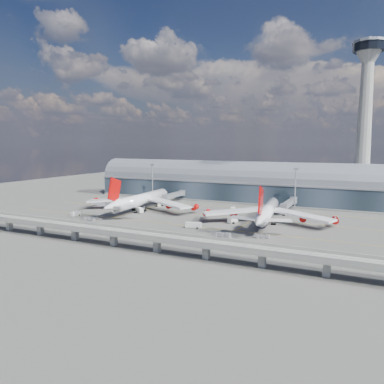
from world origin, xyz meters
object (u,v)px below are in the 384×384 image
at_px(service_truck_0, 75,214).
at_px(service_truck_3, 233,220).
at_px(cargo_train_0, 89,219).
at_px(service_truck_5, 159,204).
at_px(cargo_train_1, 262,236).
at_px(control_tower, 364,125).
at_px(service_truck_2, 193,225).
at_px(service_truck_4, 233,210).
at_px(floodlight_mast_left, 152,181).
at_px(floodlight_mast_right, 295,188).
at_px(airliner_right, 267,212).
at_px(service_truck_1, 140,210).
at_px(airliner_left, 140,200).
at_px(cargo_train_2, 221,235).

distance_m(service_truck_0, service_truck_3, 87.60).
bearing_deg(cargo_train_0, service_truck_5, -0.11).
xyz_separation_m(service_truck_3, service_truck_5, (-59.54, 27.35, -0.32)).
bearing_deg(cargo_train_1, control_tower, -3.57).
xyz_separation_m(control_tower, service_truck_2, (-69.80, -96.50, -50.19)).
relative_size(control_tower, service_truck_4, 17.28).
bearing_deg(floodlight_mast_left, floodlight_mast_right, 0.00).
bearing_deg(service_truck_0, cargo_train_0, -26.00).
bearing_deg(service_truck_4, service_truck_2, -110.36).
relative_size(airliner_right, service_truck_5, 12.91).
bearing_deg(service_truck_1, airliner_left, 58.29).
height_order(floodlight_mast_right, airliner_right, floodlight_mast_right).
bearing_deg(cargo_train_1, floodlight_mast_right, 15.50).
height_order(control_tower, cargo_train_0, control_tower).
bearing_deg(service_truck_3, floodlight_mast_right, 77.72).
height_order(service_truck_5, cargo_train_1, service_truck_5).
bearing_deg(airliner_right, floodlight_mast_right, 74.77).
bearing_deg(cargo_train_2, service_truck_4, 24.15).
bearing_deg(cargo_train_1, service_truck_5, 73.47).
height_order(service_truck_0, service_truck_3, service_truck_3).
xyz_separation_m(floodlight_mast_left, service_truck_1, (19.98, -46.74, -12.06)).
bearing_deg(cargo_train_2, service_truck_5, 58.27).
height_order(floodlight_mast_right, service_truck_2, floodlight_mast_right).
xyz_separation_m(service_truck_1, service_truck_4, (48.87, 24.33, 0.03)).
bearing_deg(service_truck_2, service_truck_4, -18.82).
xyz_separation_m(floodlight_mast_right, service_truck_1, (-80.02, -46.74, -12.06)).
distance_m(service_truck_0, service_truck_4, 89.70).
height_order(floodlight_mast_left, floodlight_mast_right, same).
relative_size(control_tower, service_truck_5, 18.76).
relative_size(service_truck_0, cargo_train_0, 0.90).
distance_m(floodlight_mast_left, cargo_train_0, 77.91).
bearing_deg(floodlight_mast_left, service_truck_3, -32.14).
distance_m(service_truck_0, cargo_train_0, 16.00).
relative_size(airliner_right, service_truck_1, 12.02).
bearing_deg(airliner_right, airliner_left, 169.84).
bearing_deg(cargo_train_2, airliner_right, -7.33).
height_order(service_truck_0, cargo_train_2, service_truck_0).
height_order(service_truck_1, cargo_train_1, service_truck_1).
height_order(service_truck_4, service_truck_5, service_truck_4).
xyz_separation_m(floodlight_mast_left, cargo_train_1, (99.78, -72.87, -12.85)).
xyz_separation_m(floodlight_mast_left, cargo_train_2, (83.52, -78.78, -12.69)).
xyz_separation_m(floodlight_mast_left, service_truck_4, (68.86, -22.41, -12.03)).
relative_size(control_tower, floodlight_mast_left, 4.01).
relative_size(floodlight_mast_left, cargo_train_2, 3.11).
bearing_deg(cargo_train_0, service_truck_1, -11.10).
distance_m(service_truck_3, cargo_train_0, 75.18).
distance_m(service_truck_4, cargo_train_2, 58.24).
relative_size(floodlight_mast_left, cargo_train_1, 3.77).
xyz_separation_m(floodlight_mast_right, service_truck_3, (-21.89, -49.07, -12.03)).
relative_size(airliner_left, cargo_train_2, 9.18).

